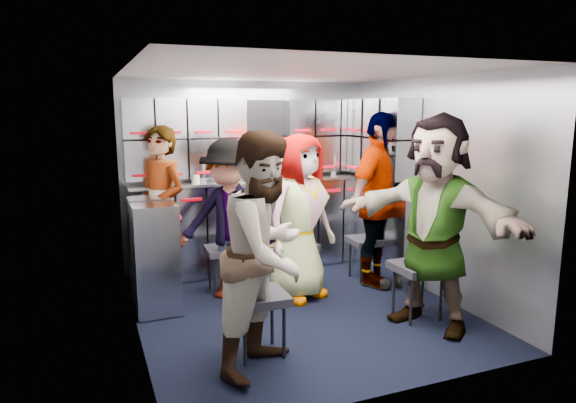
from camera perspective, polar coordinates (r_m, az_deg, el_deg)
name	(u,v)px	position (r m, az deg, el deg)	size (l,w,h in m)	color
floor	(299,310)	(4.76, 1.19, -11.92)	(3.00, 3.00, 0.00)	black
wall_back	(248,175)	(5.86, -4.50, 2.94)	(2.80, 0.04, 2.10)	#9499A1
wall_left	(132,207)	(4.13, -16.93, -0.60)	(0.04, 3.00, 2.10)	#9499A1
wall_right	(432,187)	(5.17, 15.68, 1.59)	(0.04, 3.00, 2.10)	#9499A1
ceiling	(300,72)	(4.41, 1.29, 14.21)	(2.80, 3.00, 0.02)	silver
cart_bank_back	(254,226)	(5.76, -3.80, -2.79)	(2.68, 0.38, 0.99)	#A7ADB8
cart_bank_left	(154,255)	(4.82, -14.68, -5.73)	(0.38, 0.76, 0.99)	#A7ADB8
counter	(253,181)	(5.67, -3.86, 2.34)	(2.68, 0.42, 0.03)	silver
locker_bank_back	(251,137)	(5.68, -4.11, 7.17)	(2.68, 0.28, 0.82)	#A7ADB8
locker_bank_right	(381,138)	(5.61, 10.32, 6.99)	(0.28, 1.00, 0.82)	#A7ADB8
right_cabinet	(383,230)	(5.67, 10.53, -3.11)	(0.28, 1.20, 1.00)	#A7ADB8
coffee_niche	(265,138)	(5.79, -2.58, 7.05)	(0.46, 0.16, 0.84)	black
red_latch_strip	(259,195)	(5.50, -3.20, 0.68)	(2.60, 0.02, 0.03)	#B30415
jump_seat_near_left	(259,300)	(3.81, -3.28, -10.92)	(0.41, 0.39, 0.48)	black
jump_seat_mid_left	(226,252)	(5.13, -6.95, -5.62)	(0.39, 0.38, 0.45)	black
jump_seat_center	(292,250)	(5.09, 0.50, -5.38)	(0.50, 0.49, 0.48)	black
jump_seat_mid_right	(367,242)	(5.53, 8.83, -4.52)	(0.40, 0.38, 0.45)	black
jump_seat_near_right	(418,270)	(4.59, 14.26, -7.36)	(0.42, 0.40, 0.49)	black
attendant_standing	(162,210)	(5.14, -13.85, -0.97)	(0.60, 0.39, 1.64)	black
attendant_arc_a	(266,253)	(3.52, -2.41, -5.72)	(0.81, 0.63, 1.66)	black
attendant_arc_b	(230,220)	(4.87, -6.50, -2.05)	(0.98, 0.57, 1.52)	black
attendant_arc_c	(300,217)	(4.84, 1.32, -1.76)	(0.77, 0.50, 1.57)	black
attendant_arc_d	(378,200)	(5.27, 9.96, 0.16)	(1.04, 0.43, 1.77)	black
attendant_arc_e	(434,222)	(4.33, 15.92, -2.25)	(1.65, 0.52, 1.77)	black
bottle_left	(203,171)	(5.46, -9.41, 3.33)	(0.06, 0.06, 0.24)	white
bottle_mid	(248,170)	(5.58, -4.49, 3.50)	(0.06, 0.06, 0.22)	white
bottle_right	(334,165)	(5.97, 5.08, 4.06)	(0.06, 0.06, 0.25)	white
cup_left	(196,179)	(5.44, -10.19, 2.50)	(0.08, 0.08, 0.09)	#C9BB8D
cup_right	(311,173)	(5.84, 2.56, 3.19)	(0.08, 0.08, 0.09)	#C9BB8D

